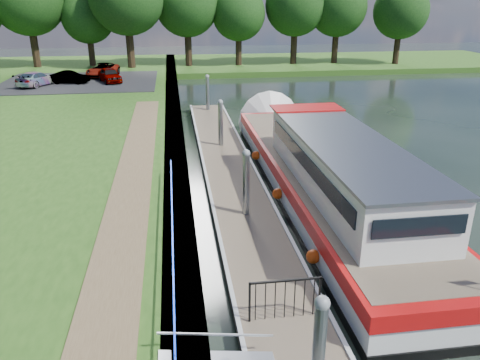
{
  "coord_description": "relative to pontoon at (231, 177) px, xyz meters",
  "views": [
    {
      "loc": [
        -2.53,
        -7.4,
        8.03
      ],
      "look_at": [
        -0.09,
        9.47,
        1.4
      ],
      "focal_mm": 35.0,
      "sensor_mm": 36.0,
      "label": 1
    }
  ],
  "objects": [
    {
      "name": "bank_edge",
      "position": [
        -2.55,
        2.0,
        0.2
      ],
      "size": [
        1.1,
        90.0,
        0.78
      ],
      "primitive_type": "cube",
      "color": "#473D2D",
      "rests_on": "ground"
    },
    {
      "name": "far_bank",
      "position": [
        12.0,
        39.0,
        0.12
      ],
      "size": [
        60.0,
        18.0,
        0.6
      ],
      "primitive_type": "cube",
      "color": "#264D16",
      "rests_on": "ground"
    },
    {
      "name": "footpath",
      "position": [
        -4.4,
        -5.0,
        0.62
      ],
      "size": [
        1.6,
        40.0,
        0.05
      ],
      "primitive_type": "cube",
      "color": "brown",
      "rests_on": "riverbank"
    },
    {
      "name": "carpark",
      "position": [
        -11.0,
        25.0,
        0.62
      ],
      "size": [
        14.0,
        12.0,
        0.06
      ],
      "primitive_type": "cube",
      "color": "black",
      "rests_on": "riverbank"
    },
    {
      "name": "blue_fence",
      "position": [
        -2.75,
        -10.0,
        1.13
      ],
      "size": [
        0.04,
        18.04,
        0.72
      ],
      "color": "#0C2DBF",
      "rests_on": "riverbank"
    },
    {
      "name": "pontoon",
      "position": [
        0.0,
        0.0,
        0.0
      ],
      "size": [
        2.5,
        30.0,
        0.56
      ],
      "color": "brown",
      "rests_on": "ground"
    },
    {
      "name": "mooring_piles",
      "position": [
        0.0,
        0.0,
        1.1
      ],
      "size": [
        0.3,
        27.3,
        3.55
      ],
      "color": "gray",
      "rests_on": "ground"
    },
    {
      "name": "gate_panel",
      "position": [
        -0.0,
        -10.8,
        0.97
      ],
      "size": [
        1.85,
        0.05,
        1.15
      ],
      "color": "black",
      "rests_on": "ground"
    },
    {
      "name": "barge",
      "position": [
        3.6,
        -1.94,
        0.9
      ],
      "size": [
        4.36,
        21.15,
        4.78
      ],
      "color": "black",
      "rests_on": "ground"
    },
    {
      "name": "car_a",
      "position": [
        -8.13,
        24.25,
        1.3
      ],
      "size": [
        2.75,
        4.1,
        1.3
      ],
      "primitive_type": "imported",
      "rotation": [
        0.0,
        0.0,
        0.35
      ],
      "color": "#999999",
      "rests_on": "carpark"
    },
    {
      "name": "car_b",
      "position": [
        -11.66,
        24.04,
        1.21
      ],
      "size": [
        3.54,
        1.85,
        1.11
      ],
      "primitive_type": "imported",
      "rotation": [
        0.0,
        0.0,
        1.36
      ],
      "color": "#999999",
      "rests_on": "carpark"
    },
    {
      "name": "car_c",
      "position": [
        -14.31,
        23.15,
        1.27
      ],
      "size": [
        3.14,
        4.62,
        1.24
      ],
      "primitive_type": "imported",
      "rotation": [
        0.0,
        0.0,
        2.78
      ],
      "color": "#999999",
      "rests_on": "carpark"
    },
    {
      "name": "car_d",
      "position": [
        -9.18,
        27.71,
        1.29
      ],
      "size": [
        3.16,
        4.97,
        1.28
      ],
      "primitive_type": "imported",
      "rotation": [
        0.0,
        0.0,
        -0.24
      ],
      "color": "#999999",
      "rests_on": "carpark"
    }
  ]
}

